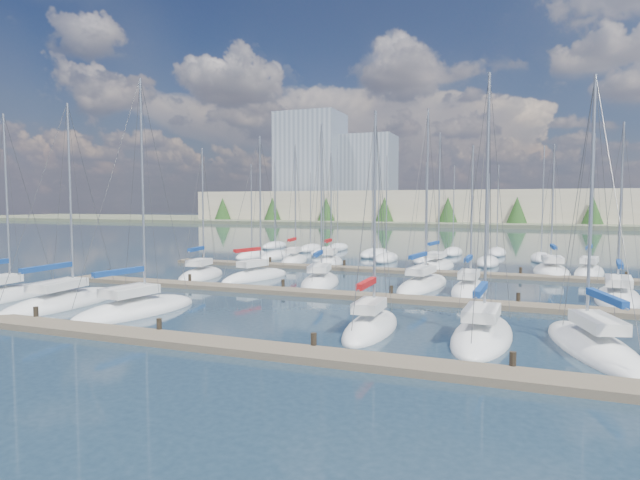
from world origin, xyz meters
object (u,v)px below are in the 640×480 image
(sailboat_p, at_px, (436,266))
(sailboat_h, at_px, (201,275))
(sailboat_k, at_px, (423,285))
(sailboat_q, at_px, (551,272))
(sailboat_n, at_px, (294,260))
(sailboat_a, at_px, (1,297))
(sailboat_j, at_px, (320,282))
(sailboat_i, at_px, (256,277))
(sailboat_m, at_px, (618,298))
(sailboat_e, at_px, (482,335))
(sailboat_l, at_px, (469,290))
(sailboat_o, at_px, (330,262))
(sailboat_r, at_px, (589,272))
(sailboat_f, at_px, (593,347))
(sailboat_d, at_px, (371,327))
(sailboat_b, at_px, (64,303))
(sailboat_c, at_px, (136,310))

(sailboat_p, height_order, sailboat_h, sailboat_p)
(sailboat_k, relative_size, sailboat_q, 1.14)
(sailboat_n, distance_m, sailboat_a, 28.72)
(sailboat_j, xyz_separation_m, sailboat_i, (-6.12, 0.81, 0.01))
(sailboat_p, relative_size, sailboat_i, 1.10)
(sailboat_q, bearing_deg, sailboat_n, 177.08)
(sailboat_q, bearing_deg, sailboat_i, -154.55)
(sailboat_m, xyz_separation_m, sailboat_e, (-7.51, -13.60, 0.01))
(sailboat_m, height_order, sailboat_l, sailboat_m)
(sailboat_p, bearing_deg, sailboat_l, -64.46)
(sailboat_q, bearing_deg, sailboat_a, -144.82)
(sailboat_j, relative_size, sailboat_q, 1.07)
(sailboat_k, height_order, sailboat_l, sailboat_k)
(sailboat_m, bearing_deg, sailboat_n, 162.12)
(sailboat_o, bearing_deg, sailboat_l, -47.46)
(sailboat_m, bearing_deg, sailboat_r, 97.58)
(sailboat_e, height_order, sailboat_i, sailboat_e)
(sailboat_f, relative_size, sailboat_i, 1.00)
(sailboat_p, height_order, sailboat_m, sailboat_p)
(sailboat_l, height_order, sailboat_i, sailboat_i)
(sailboat_r, bearing_deg, sailboat_d, -103.96)
(sailboat_m, bearing_deg, sailboat_k, -177.85)
(sailboat_b, xyz_separation_m, sailboat_m, (32.52, 14.35, 0.00))
(sailboat_m, height_order, sailboat_d, sailboat_m)
(sailboat_f, distance_m, sailboat_h, 31.61)
(sailboat_j, distance_m, sailboat_o, 13.73)
(sailboat_m, xyz_separation_m, sailboat_o, (-24.66, 12.54, 0.02))
(sailboat_m, bearing_deg, sailboat_o, 159.15)
(sailboat_l, xyz_separation_m, sailboat_c, (-17.39, -14.35, -0.00))
(sailboat_l, bearing_deg, sailboat_a, -152.86)
(sailboat_c, xyz_separation_m, sailboat_r, (26.43, 28.02, 0.01))
(sailboat_o, bearing_deg, sailboat_q, -6.31)
(sailboat_a, distance_m, sailboat_e, 30.46)
(sailboat_j, xyz_separation_m, sailboat_o, (-3.99, 13.14, 0.01))
(sailboat_f, height_order, sailboat_q, sailboat_f)
(sailboat_j, bearing_deg, sailboat_b, -142.94)
(sailboat_a, distance_m, sailboat_o, 30.04)
(sailboat_o, bearing_deg, sailboat_b, -113.85)
(sailboat_f, distance_m, sailboat_m, 14.19)
(sailboat_j, bearing_deg, sailboat_q, 26.14)
(sailboat_e, distance_m, sailboat_o, 31.26)
(sailboat_a, bearing_deg, sailboat_p, 45.26)
(sailboat_m, distance_m, sailboat_n, 31.58)
(sailboat_f, height_order, sailboat_l, sailboat_f)
(sailboat_r, bearing_deg, sailboat_n, -168.30)
(sailboat_f, xyz_separation_m, sailboat_c, (-23.89, -0.69, -0.00))
(sailboat_l, bearing_deg, sailboat_m, 2.21)
(sailboat_m, height_order, sailboat_h, sailboat_m)
(sailboat_q, xyz_separation_m, sailboat_d, (-9.34, -26.95, 0.02))
(sailboat_f, relative_size, sailboat_r, 0.95)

